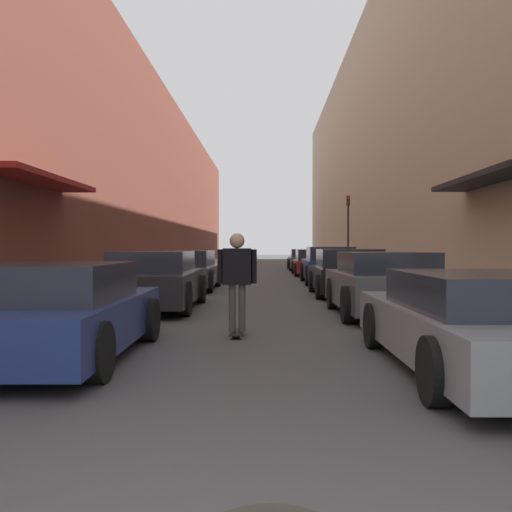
# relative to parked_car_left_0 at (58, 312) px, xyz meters

# --- Properties ---
(ground) EXTENTS (139.16, 139.16, 0.00)m
(ground) POSITION_rel_parked_car_left_0_xyz_m (2.51, 19.79, -0.59)
(ground) COLOR #424244
(curb_strip_left) EXTENTS (1.80, 63.25, 0.12)m
(curb_strip_left) POSITION_rel_parked_car_left_0_xyz_m (-1.90, 26.12, -0.53)
(curb_strip_left) COLOR #A3A099
(curb_strip_left) RESTS_ON ground
(curb_strip_right) EXTENTS (1.80, 63.25, 0.12)m
(curb_strip_right) POSITION_rel_parked_car_left_0_xyz_m (6.93, 26.12, -0.53)
(curb_strip_right) COLOR #A3A099
(curb_strip_right) RESTS_ON ground
(building_row_left) EXTENTS (4.90, 63.25, 10.01)m
(building_row_left) POSITION_rel_parked_car_left_0_xyz_m (-4.80, 26.11, 4.42)
(building_row_left) COLOR brown
(building_row_left) RESTS_ON ground
(building_row_right) EXTENTS (4.90, 63.25, 14.15)m
(building_row_right) POSITION_rel_parked_car_left_0_xyz_m (9.83, 26.12, 6.49)
(building_row_right) COLOR tan
(building_row_right) RESTS_ON ground
(parked_car_left_0) EXTENTS (1.96, 4.22, 1.20)m
(parked_car_left_0) POSITION_rel_parked_car_left_0_xyz_m (0.00, 0.00, 0.00)
(parked_car_left_0) COLOR navy
(parked_car_left_0) RESTS_ON ground
(parked_car_left_1) EXTENTS (1.95, 4.39, 1.30)m
(parked_car_left_1) POSITION_rel_parked_car_left_0_xyz_m (0.11, 5.65, 0.05)
(parked_car_left_1) COLOR #232326
(parked_car_left_1) RESTS_ON ground
(parked_car_left_2) EXTENTS (1.85, 4.65, 1.28)m
(parked_car_left_2) POSITION_rel_parked_car_left_0_xyz_m (0.07, 11.45, 0.04)
(parked_car_left_2) COLOR #515459
(parked_car_left_2) RESTS_ON ground
(parked_car_right_0) EXTENTS (1.95, 4.65, 1.12)m
(parked_car_right_0) POSITION_rel_parked_car_left_0_xyz_m (4.98, -0.65, -0.03)
(parked_car_right_0) COLOR gray
(parked_car_right_0) RESTS_ON ground
(parked_car_right_1) EXTENTS (2.03, 3.97, 1.30)m
(parked_car_right_1) POSITION_rel_parked_car_left_0_xyz_m (5.01, 4.54, 0.05)
(parked_car_right_1) COLOR #515459
(parked_car_right_1) RESTS_ON ground
(parked_car_right_2) EXTENTS (2.04, 3.96, 1.34)m
(parked_car_right_2) POSITION_rel_parked_car_left_0_xyz_m (4.95, 9.31, 0.06)
(parked_car_right_2) COLOR black
(parked_car_right_2) RESTS_ON ground
(parked_car_right_3) EXTENTS (2.01, 4.72, 1.40)m
(parked_car_right_3) POSITION_rel_parked_car_left_0_xyz_m (5.01, 14.72, 0.09)
(parked_car_right_3) COLOR navy
(parked_car_right_3) RESTS_ON ground
(parked_car_right_4) EXTENTS (1.91, 4.74, 1.27)m
(parked_car_right_4) POSITION_rel_parked_car_left_0_xyz_m (4.87, 20.95, 0.02)
(parked_car_right_4) COLOR maroon
(parked_car_right_4) RESTS_ON ground
(parked_car_right_5) EXTENTS (1.93, 4.79, 1.25)m
(parked_car_right_5) POSITION_rel_parked_car_left_0_xyz_m (4.89, 27.22, 0.03)
(parked_car_right_5) COLOR #515459
(parked_car_right_5) RESTS_ON ground
(skateboarder) EXTENTS (0.62, 0.78, 1.62)m
(skateboarder) POSITION_rel_parked_car_left_0_xyz_m (2.15, 1.86, 0.41)
(skateboarder) COLOR black
(skateboarder) RESTS_ON ground
(traffic_light) EXTENTS (0.16, 0.22, 3.63)m
(traffic_light) POSITION_rel_parked_car_left_0_xyz_m (6.40, 19.41, 1.77)
(traffic_light) COLOR #2D2D2D
(traffic_light) RESTS_ON curb_strip_right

